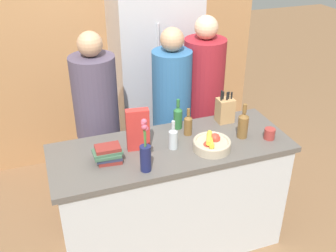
# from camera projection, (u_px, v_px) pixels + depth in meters

# --- Properties ---
(ground_plane) EXTENTS (14.00, 14.00, 0.00)m
(ground_plane) POSITION_uv_depth(u_px,v_px,m) (171.00, 241.00, 3.24)
(ground_plane) COLOR brown
(kitchen_island) EXTENTS (1.72, 0.64, 0.93)m
(kitchen_island) POSITION_uv_depth(u_px,v_px,m) (171.00, 197.00, 3.01)
(kitchen_island) COLOR silver
(kitchen_island) RESTS_ON ground_plane
(back_wall_wood) EXTENTS (2.92, 0.12, 2.60)m
(back_wall_wood) POSITION_uv_depth(u_px,v_px,m) (118.00, 35.00, 3.90)
(back_wall_wood) COLOR #AD7A4C
(back_wall_wood) RESTS_ON ground_plane
(refrigerator) EXTENTS (0.77, 0.63, 1.89)m
(refrigerator) POSITION_uv_depth(u_px,v_px,m) (155.00, 77.00, 3.86)
(refrigerator) COLOR #B7B7BC
(refrigerator) RESTS_ON ground_plane
(fruit_bowl) EXTENTS (0.27, 0.27, 0.11)m
(fruit_bowl) POSITION_uv_depth(u_px,v_px,m) (212.00, 144.00, 2.73)
(fruit_bowl) COLOR tan
(fruit_bowl) RESTS_ON kitchen_island
(knife_block) EXTENTS (0.13, 0.11, 0.27)m
(knife_block) POSITION_uv_depth(u_px,v_px,m) (225.00, 110.00, 3.05)
(knife_block) COLOR tan
(knife_block) RESTS_ON kitchen_island
(flower_vase) EXTENTS (0.07, 0.07, 0.37)m
(flower_vase) POSITION_uv_depth(u_px,v_px,m) (145.00, 152.00, 2.47)
(flower_vase) COLOR #191E4C
(flower_vase) RESTS_ON kitchen_island
(cereal_box) EXTENTS (0.16, 0.08, 0.30)m
(cereal_box) POSITION_uv_depth(u_px,v_px,m) (138.00, 130.00, 2.68)
(cereal_box) COLOR red
(cereal_box) RESTS_ON kitchen_island
(coffee_mug) EXTENTS (0.11, 0.08, 0.08)m
(coffee_mug) POSITION_uv_depth(u_px,v_px,m) (270.00, 134.00, 2.86)
(coffee_mug) COLOR #99332D
(coffee_mug) RESTS_ON kitchen_island
(book_stack) EXTENTS (0.19, 0.15, 0.11)m
(book_stack) POSITION_uv_depth(u_px,v_px,m) (108.00, 154.00, 2.59)
(book_stack) COLOR maroon
(book_stack) RESTS_ON kitchen_island
(bottle_oil) EXTENTS (0.08, 0.08, 0.27)m
(bottle_oil) POSITION_uv_depth(u_px,v_px,m) (243.00, 124.00, 2.84)
(bottle_oil) COLOR brown
(bottle_oil) RESTS_ON kitchen_island
(bottle_vinegar) EXTENTS (0.06, 0.06, 0.21)m
(bottle_vinegar) POSITION_uv_depth(u_px,v_px,m) (188.00, 124.00, 2.89)
(bottle_vinegar) COLOR brown
(bottle_vinegar) RESTS_ON kitchen_island
(bottle_wine) EXTENTS (0.06, 0.06, 0.21)m
(bottle_wine) POSITION_uv_depth(u_px,v_px,m) (173.00, 138.00, 2.72)
(bottle_wine) COLOR #B2BCC1
(bottle_wine) RESTS_ON kitchen_island
(bottle_water) EXTENTS (0.07, 0.07, 0.24)m
(bottle_water) POSITION_uv_depth(u_px,v_px,m) (178.00, 117.00, 2.97)
(bottle_water) COLOR #286633
(bottle_water) RESTS_ON kitchen_island
(person_at_sink) EXTENTS (0.35, 0.35, 1.63)m
(person_at_sink) POSITION_uv_depth(u_px,v_px,m) (97.00, 119.00, 3.17)
(person_at_sink) COLOR #383842
(person_at_sink) RESTS_ON ground_plane
(person_in_blue) EXTENTS (0.32, 0.32, 1.62)m
(person_in_blue) POSITION_uv_depth(u_px,v_px,m) (172.00, 110.00, 3.32)
(person_in_blue) COLOR #383842
(person_in_blue) RESTS_ON ground_plane
(person_in_red_tee) EXTENTS (0.35, 0.35, 1.67)m
(person_in_red_tee) POSITION_uv_depth(u_px,v_px,m) (203.00, 99.00, 3.46)
(person_in_red_tee) COLOR #383842
(person_in_red_tee) RESTS_ON ground_plane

